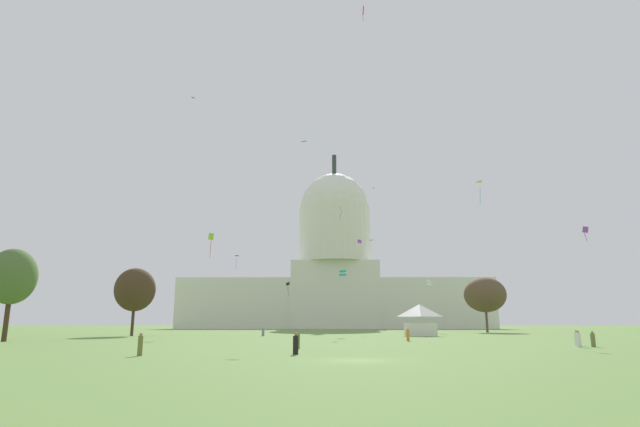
{
  "coord_description": "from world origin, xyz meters",
  "views": [
    {
      "loc": [
        -1.98,
        -33.84,
        2.4
      ],
      "look_at": [
        -3.72,
        107.5,
        32.79
      ],
      "focal_mm": 28.48,
      "sensor_mm": 36.0,
      "label": 1
    }
  ],
  "objects": [
    {
      "name": "person_olive_edge_west",
      "position": [
        24.53,
        18.37,
        0.69
      ],
      "size": [
        0.56,
        0.56,
        1.54
      ],
      "rotation": [
        0.0,
        0.0,
        4.26
      ],
      "color": "olive",
      "rests_on": "ground_plane"
    },
    {
      "name": "kite_magenta_high",
      "position": [
        -35.0,
        81.77,
        56.14
      ],
      "size": [
        1.1,
        1.21,
        0.14
      ],
      "rotation": [
        0.0,
        0.0,
        4.12
      ],
      "color": "#D1339E"
    },
    {
      "name": "event_tent",
      "position": [
        15.02,
        60.6,
        2.9
      ],
      "size": [
        6.65,
        6.96,
        5.64
      ],
      "rotation": [
        0.0,
        0.0,
        -0.12
      ],
      "color": "white",
      "rests_on": "ground_plane"
    },
    {
      "name": "kite_blue_mid",
      "position": [
        -31.17,
        130.4,
        23.25
      ],
      "size": [
        1.33,
        0.85,
        4.38
      ],
      "rotation": [
        0.0,
        0.0,
        0.15
      ],
      "color": "blue"
    },
    {
      "name": "tree_west_mid",
      "position": [
        -37.05,
        59.43,
        8.25
      ],
      "size": [
        9.11,
        9.16,
        12.2
      ],
      "color": "#42301E",
      "rests_on": "ground_plane"
    },
    {
      "name": "kite_gold_mid",
      "position": [
        12.5,
        127.35,
        27.44
      ],
      "size": [
        1.16,
        0.75,
        3.44
      ],
      "rotation": [
        0.0,
        0.0,
        3.1
      ],
      "color": "gold"
    },
    {
      "name": "kite_turquoise_low",
      "position": [
        1.1,
        60.62,
        11.38
      ],
      "size": [
        1.37,
        1.37,
        1.16
      ],
      "rotation": [
        0.0,
        0.0,
        2.42
      ],
      "color": "teal"
    },
    {
      "name": "kite_black_low",
      "position": [
        -14.05,
        126.29,
        14.18
      ],
      "size": [
        1.2,
        1.2,
        4.31
      ],
      "rotation": [
        0.0,
        0.0,
        2.37
      ],
      "color": "black"
    },
    {
      "name": "kite_white_low",
      "position": [
        22.81,
        89.25,
        11.69
      ],
      "size": [
        1.38,
        1.32,
        1.44
      ],
      "rotation": [
        0.0,
        0.0,
        4.97
      ],
      "color": "white"
    },
    {
      "name": "person_grey_mid_left",
      "position": [
        -13.31,
        59.13,
        0.7
      ],
      "size": [
        0.51,
        0.51,
        1.56
      ],
      "rotation": [
        0.0,
        0.0,
        3.26
      ],
      "color": "gray",
      "rests_on": "ground_plane"
    },
    {
      "name": "ground_plane",
      "position": [
        0.0,
        0.0,
        0.0
      ],
      "size": [
        800.0,
        800.0,
        0.0
      ],
      "primitive_type": "plane",
      "color": "olive"
    },
    {
      "name": "kite_violet_low",
      "position": [
        35.79,
        39.26,
        15.48
      ],
      "size": [
        0.86,
        0.29,
        2.16
      ],
      "rotation": [
        0.0,
        0.0,
        5.38
      ],
      "color": "purple"
    },
    {
      "name": "person_white_back_center",
      "position": [
        22.77,
        17.63,
        0.73
      ],
      "size": [
        0.6,
        0.6,
        1.61
      ],
      "rotation": [
        0.0,
        0.0,
        2.52
      ],
      "color": "silver",
      "rests_on": "ground_plane"
    },
    {
      "name": "person_orange_front_right",
      "position": [
        8.75,
        34.76,
        0.79
      ],
      "size": [
        0.53,
        0.53,
        1.73
      ],
      "rotation": [
        0.0,
        0.0,
        0.62
      ],
      "color": "orange",
      "rests_on": "ground_plane"
    },
    {
      "name": "kite_yellow_mid",
      "position": [
        21.87,
        41.64,
        22.93
      ],
      "size": [
        1.08,
        1.29,
        3.27
      ],
      "rotation": [
        0.0,
        0.0,
        2.08
      ],
      "color": "yellow"
    },
    {
      "name": "tree_east_mid",
      "position": [
        36.91,
        92.17,
        9.01
      ],
      "size": [
        14.1,
        14.0,
        13.26
      ],
      "color": "brown",
      "rests_on": "ground_plane"
    },
    {
      "name": "capitol_building",
      "position": [
        1.45,
        168.8,
        23.16
      ],
      "size": [
        121.59,
        28.66,
        70.93
      ],
      "color": "silver",
      "rests_on": "ground_plane"
    },
    {
      "name": "person_olive_mid_right",
      "position": [
        -15.65,
        4.36,
        0.76
      ],
      "size": [
        0.38,
        0.38,
        1.65
      ],
      "rotation": [
        0.0,
        0.0,
        3.2
      ],
      "color": "olive",
      "rests_on": "ground_plane"
    },
    {
      "name": "person_white_mid_center",
      "position": [
        24.45,
        21.55,
        0.72
      ],
      "size": [
        0.62,
        0.62,
        1.6
      ],
      "rotation": [
        0.0,
        0.0,
        0.6
      ],
      "color": "silver",
      "rests_on": "ground_plane"
    },
    {
      "name": "tree_west_near",
      "position": [
        -42.91,
        31.83,
        8.22
      ],
      "size": [
        9.2,
        9.14,
        11.86
      ],
      "color": "#42301E",
      "rests_on": "ground_plane"
    },
    {
      "name": "kite_red_high",
      "position": [
        4.89,
        48.4,
        57.74
      ],
      "size": [
        0.41,
        0.95,
        2.99
      ],
      "rotation": [
        0.0,
        0.0,
        0.52
      ],
      "color": "red"
    },
    {
      "name": "kite_orange_mid",
      "position": [
        0.98,
        66.76,
        24.66
      ],
      "size": [
        0.54,
        1.07,
        2.64
      ],
      "rotation": [
        0.0,
        0.0,
        3.87
      ],
      "color": "orange"
    },
    {
      "name": "person_olive_aisle_center",
      "position": [
        -4.61,
        14.47,
        0.71
      ],
      "size": [
        0.36,
        0.36,
        1.54
      ],
      "rotation": [
        0.0,
        0.0,
        0.13
      ],
      "color": "olive",
      "rests_on": "ground_plane"
    },
    {
      "name": "kite_lime_low",
      "position": [
        -22.58,
        55.36,
        17.01
      ],
      "size": [
        0.97,
        0.86,
        4.45
      ],
      "rotation": [
        0.0,
        0.0,
        6.2
      ],
      "color": "#8CD133"
    },
    {
      "name": "person_black_near_tent",
      "position": [
        -4.34,
        6.17,
        0.74
      ],
      "size": [
        0.52,
        0.52,
        1.63
      ],
      "rotation": [
        0.0,
        0.0,
        4.42
      ],
      "color": "black",
      "rests_on": "ground_plane"
    },
    {
      "name": "kite_green_mid",
      "position": [
        -5.49,
        47.85,
        32.15
      ],
      "size": [
        1.16,
        0.97,
        0.35
      ],
      "rotation": [
        0.0,
        0.0,
        2.87
      ],
      "color": "green"
    },
    {
      "name": "kite_violet_mid",
      "position": [
        5.99,
        85.89,
        21.31
      ],
      "size": [
        1.01,
        0.72,
        0.97
      ],
      "rotation": [
        0.0,
        0.0,
        5.97
      ],
      "color": "purple"
    },
    {
      "name": "kite_pink_high",
      "position": [
        15.66,
        148.66,
        51.3
      ],
      "size": [
        0.29,
        0.81,
        0.83
      ],
      "rotation": [
        0.0,
        0.0,
        4.18
      ],
      "color": "pink"
    }
  ]
}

